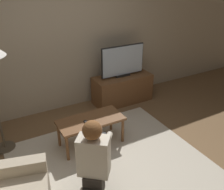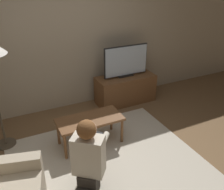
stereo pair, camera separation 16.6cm
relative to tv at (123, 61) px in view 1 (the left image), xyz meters
name	(u,v)px [view 1 (the left image)]	position (x,y,z in m)	size (l,w,h in m)	color
ground_plane	(115,170)	(-1.05, -1.57, -0.82)	(10.00, 10.00, 0.00)	brown
wall_back	(58,37)	(-1.05, 0.36, 0.48)	(10.00, 0.06, 2.60)	tan
rug	(115,169)	(-1.05, -1.57, -0.81)	(2.40, 2.35, 0.02)	beige
tv_stand	(122,89)	(0.00, 0.00, -0.56)	(1.10, 0.46, 0.52)	brown
tv	(123,61)	(0.00, 0.00, 0.00)	(0.86, 0.08, 0.58)	black
coffee_table	(91,122)	(-1.09, -0.94, -0.44)	(0.92, 0.43, 0.43)	brown
person_kneeling	(93,158)	(-1.42, -1.75, -0.33)	(0.67, 0.74, 0.93)	#332D28
remote	(87,123)	(-1.18, -1.03, -0.38)	(0.04, 0.15, 0.02)	black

